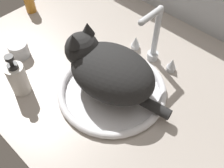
{
  "coord_description": "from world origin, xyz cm",
  "views": [
    {
      "loc": [
        38.12,
        -43.59,
        70.04
      ],
      "look_at": [
        2.92,
        -6.71,
        7.0
      ],
      "focal_mm": 41.61,
      "sensor_mm": 36.0,
      "label": 1
    }
  ],
  "objects_px": {
    "cat": "(106,69)",
    "metal_jar": "(19,50)",
    "sink_basin": "(112,90)",
    "amber_bottle": "(29,1)",
    "faucet": "(154,41)",
    "soap_pump_bottle": "(18,78)"
  },
  "relations": [
    {
      "from": "cat",
      "to": "sink_basin",
      "type": "bearing_deg",
      "value": 8.92
    },
    {
      "from": "faucet",
      "to": "metal_jar",
      "type": "xyz_separation_m",
      "value": [
        -0.36,
        -0.31,
        -0.06
      ]
    },
    {
      "from": "cat",
      "to": "soap_pump_bottle",
      "type": "height_order",
      "value": "cat"
    },
    {
      "from": "faucet",
      "to": "amber_bottle",
      "type": "relative_size",
      "value": 2.05
    },
    {
      "from": "cat",
      "to": "metal_jar",
      "type": "distance_m",
      "value": 0.36
    },
    {
      "from": "faucet",
      "to": "soap_pump_bottle",
      "type": "height_order",
      "value": "faucet"
    },
    {
      "from": "metal_jar",
      "to": "amber_bottle",
      "type": "bearing_deg",
      "value": 136.43
    },
    {
      "from": "sink_basin",
      "to": "amber_bottle",
      "type": "xyz_separation_m",
      "value": [
        -0.55,
        0.08,
        0.04
      ]
    },
    {
      "from": "faucet",
      "to": "cat",
      "type": "relative_size",
      "value": 0.6
    },
    {
      "from": "cat",
      "to": "amber_bottle",
      "type": "bearing_deg",
      "value": 171.37
    },
    {
      "from": "sink_basin",
      "to": "cat",
      "type": "distance_m",
      "value": 0.09
    },
    {
      "from": "faucet",
      "to": "amber_bottle",
      "type": "bearing_deg",
      "value": -167.41
    },
    {
      "from": "cat",
      "to": "metal_jar",
      "type": "height_order",
      "value": "cat"
    },
    {
      "from": "faucet",
      "to": "cat",
      "type": "bearing_deg",
      "value": -95.75
    },
    {
      "from": "faucet",
      "to": "amber_bottle",
      "type": "xyz_separation_m",
      "value": [
        -0.55,
        -0.12,
        -0.04
      ]
    },
    {
      "from": "soap_pump_bottle",
      "to": "faucet",
      "type": "bearing_deg",
      "value": 61.52
    },
    {
      "from": "faucet",
      "to": "metal_jar",
      "type": "distance_m",
      "value": 0.48
    },
    {
      "from": "soap_pump_bottle",
      "to": "sink_basin",
      "type": "bearing_deg",
      "value": 42.3
    },
    {
      "from": "amber_bottle",
      "to": "soap_pump_bottle",
      "type": "height_order",
      "value": "soap_pump_bottle"
    },
    {
      "from": "metal_jar",
      "to": "soap_pump_bottle",
      "type": "relative_size",
      "value": 0.46
    },
    {
      "from": "sink_basin",
      "to": "amber_bottle",
      "type": "height_order",
      "value": "amber_bottle"
    },
    {
      "from": "cat",
      "to": "soap_pump_bottle",
      "type": "xyz_separation_m",
      "value": [
        -0.19,
        -0.19,
        -0.04
      ]
    }
  ]
}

